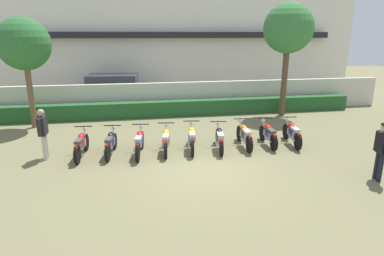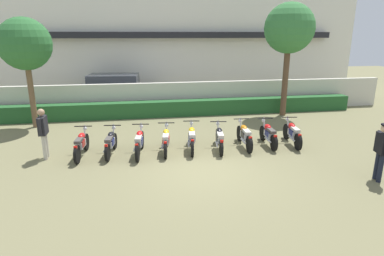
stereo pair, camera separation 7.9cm
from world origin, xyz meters
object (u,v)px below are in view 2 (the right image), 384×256
at_px(motorcycle_in_row_2, 139,142).
at_px(inspector_person, 43,129).
at_px(motorcycle_in_row_5, 219,138).
at_px(officer_0, 382,148).
at_px(motorcycle_in_row_8, 292,133).
at_px(motorcycle_in_row_4, 192,138).
at_px(motorcycle_in_row_1, 111,142).
at_px(motorcycle_in_row_7, 268,134).
at_px(parked_car, 117,91).
at_px(tree_far_side, 289,29).
at_px(tree_near_inspector, 25,45).
at_px(motorcycle_in_row_6, 244,135).
at_px(motorcycle_in_row_3, 166,140).
at_px(motorcycle_in_row_0, 81,144).

bearing_deg(motorcycle_in_row_2, inspector_person, 94.58).
bearing_deg(motorcycle_in_row_5, officer_0, -122.45).
bearing_deg(motorcycle_in_row_5, motorcycle_in_row_8, -80.10).
bearing_deg(motorcycle_in_row_4, inspector_person, 98.06).
height_order(motorcycle_in_row_1, motorcycle_in_row_7, motorcycle_in_row_7).
height_order(motorcycle_in_row_2, motorcycle_in_row_7, motorcycle_in_row_2).
bearing_deg(parked_car, motorcycle_in_row_1, -82.75).
xyz_separation_m(parked_car, tree_far_side, (8.52, -3.29, 3.34)).
relative_size(tree_near_inspector, motorcycle_in_row_6, 2.43).
bearing_deg(motorcycle_in_row_8, motorcycle_in_row_2, 97.87).
bearing_deg(motorcycle_in_row_2, motorcycle_in_row_6, -80.55).
relative_size(motorcycle_in_row_2, inspector_person, 1.14).
bearing_deg(motorcycle_in_row_4, motorcycle_in_row_6, -82.61).
height_order(tree_far_side, officer_0, tree_far_side).
xyz_separation_m(motorcycle_in_row_7, motorcycle_in_row_8, (0.93, -0.05, 0.01)).
bearing_deg(motorcycle_in_row_7, motorcycle_in_row_3, 93.30).
height_order(parked_car, motorcycle_in_row_1, parked_car).
distance_m(motorcycle_in_row_6, motorcycle_in_row_7, 0.94).
relative_size(motorcycle_in_row_2, motorcycle_in_row_4, 1.01).
distance_m(tree_near_inspector, inspector_person, 5.14).
bearing_deg(inspector_person, motorcycle_in_row_5, -1.37).
bearing_deg(motorcycle_in_row_8, inspector_person, 96.53).
height_order(parked_car, motorcycle_in_row_2, parked_car).
bearing_deg(motorcycle_in_row_7, motorcycle_in_row_5, 96.74).
bearing_deg(motorcycle_in_row_6, motorcycle_in_row_5, 100.12).
bearing_deg(motorcycle_in_row_0, motorcycle_in_row_7, -85.03).
height_order(parked_car, motorcycle_in_row_4, parked_car).
height_order(tree_near_inspector, inspector_person, tree_near_inspector).
relative_size(motorcycle_in_row_1, motorcycle_in_row_5, 0.97).
distance_m(motorcycle_in_row_3, inspector_person, 4.09).
height_order(motorcycle_in_row_1, motorcycle_in_row_3, motorcycle_in_row_3).
relative_size(motorcycle_in_row_6, officer_0, 1.17).
bearing_deg(motorcycle_in_row_0, tree_near_inspector, 36.88).
distance_m(motorcycle_in_row_1, motorcycle_in_row_5, 3.84).
distance_m(parked_car, motorcycle_in_row_2, 7.94).
bearing_deg(motorcycle_in_row_8, tree_near_inspector, 74.56).
height_order(motorcycle_in_row_2, motorcycle_in_row_5, motorcycle_in_row_2).
bearing_deg(motorcycle_in_row_8, motorcycle_in_row_4, 95.98).
relative_size(tree_far_side, motorcycle_in_row_7, 3.07).
bearing_deg(motorcycle_in_row_1, parked_car, 8.35).
relative_size(motorcycle_in_row_0, motorcycle_in_row_6, 0.96).
bearing_deg(motorcycle_in_row_1, officer_0, -106.80).
height_order(tree_far_side, motorcycle_in_row_2, tree_far_side).
xyz_separation_m(motorcycle_in_row_4, motorcycle_in_row_5, (0.99, -0.14, -0.02)).
bearing_deg(parked_car, motorcycle_in_row_0, -89.97).
xyz_separation_m(tree_near_inspector, tree_far_side, (12.00, 0.22, 0.66)).
xyz_separation_m(motorcycle_in_row_2, motorcycle_in_row_8, (5.71, 0.09, -0.00)).
relative_size(tree_near_inspector, tree_far_side, 0.86).
relative_size(motorcycle_in_row_3, motorcycle_in_row_8, 0.98).
bearing_deg(motorcycle_in_row_2, officer_0, -108.75).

